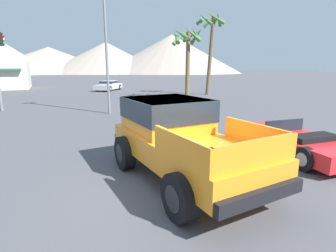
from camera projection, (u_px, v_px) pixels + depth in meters
ground_plane at (170, 185)px, 6.20m from camera, size 320.00×320.00×0.00m
orange_pickup_truck at (177, 134)px, 6.54m from camera, size 2.65×4.99×1.92m
red_convertible_car at (294, 141)px, 8.37m from camera, size 2.22×4.27×1.02m
parked_car_silver at (109, 85)px, 31.26m from camera, size 4.02×4.53×1.14m
street_lamp_post at (105, 24)px, 14.61m from camera, size 0.90×0.24×8.56m
palm_tree_short at (187, 45)px, 22.21m from camera, size 2.74×2.50×6.04m
palm_tree_leaning at (210, 34)px, 25.22m from camera, size 2.72×2.66×7.82m
distant_mountain_range at (67, 54)px, 109.73m from camera, size 154.73×84.95×19.23m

